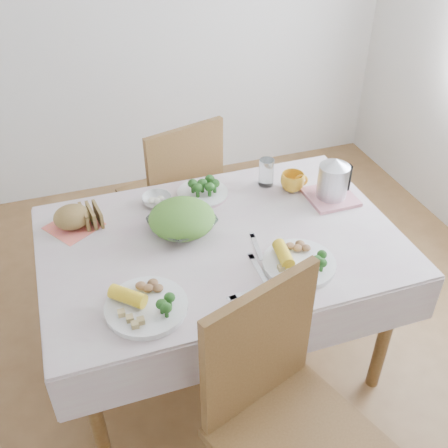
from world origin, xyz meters
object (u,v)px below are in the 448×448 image
object	(u,v)px
dining_table	(221,303)
dinner_plate_left	(146,307)
dinner_plate_right	(299,264)
yellow_mug	(292,182)
salad_bowl	(182,224)
chair_far	(170,201)
electric_kettle	(333,176)

from	to	relation	value
dining_table	dinner_plate_left	xyz separation A→B (m)	(-0.39, -0.30, 0.40)
dinner_plate_right	yellow_mug	bearing A→B (deg)	68.14
salad_bowl	yellow_mug	xyz separation A→B (m)	(0.58, 0.14, 0.01)
dinner_plate_left	salad_bowl	bearing A→B (deg)	59.16
chair_far	electric_kettle	world-z (taller)	electric_kettle
chair_far	dinner_plate_right	size ratio (longest dim) A/B	3.44
dining_table	dinner_plate_right	bearing A→B (deg)	-48.37
dinner_plate_right	electric_kettle	xyz separation A→B (m)	(0.35, 0.39, 0.11)
chair_far	electric_kettle	bearing A→B (deg)	118.48
dining_table	dinner_plate_right	size ratio (longest dim) A/B	4.79
dining_table	chair_far	xyz separation A→B (m)	(-0.05, 0.77, 0.09)
salad_bowl	yellow_mug	size ratio (longest dim) A/B	2.34
chair_far	dinner_plate_left	size ratio (longest dim) A/B	3.33
chair_far	dinner_plate_left	world-z (taller)	chair_far
chair_far	yellow_mug	bearing A→B (deg)	117.45
dinner_plate_right	dining_table	bearing A→B (deg)	131.63
dinner_plate_right	electric_kettle	world-z (taller)	electric_kettle
salad_bowl	dinner_plate_left	bearing A→B (deg)	-120.84
dinner_plate_left	electric_kettle	bearing A→B (deg)	23.80
dining_table	chair_far	distance (m)	0.78
salad_bowl	dinner_plate_left	world-z (taller)	salad_bowl
dinner_plate_left	dinner_plate_right	distance (m)	0.62
electric_kettle	chair_far	bearing A→B (deg)	155.24
dining_table	yellow_mug	size ratio (longest dim) A/B	12.20
yellow_mug	dining_table	bearing A→B (deg)	-150.69
chair_far	yellow_mug	xyz separation A→B (m)	(0.49, -0.53, 0.34)
dining_table	electric_kettle	bearing A→B (deg)	11.85
yellow_mug	chair_far	bearing A→B (deg)	133.09
dinner_plate_left	yellow_mug	distance (m)	1.00
chair_far	dinner_plate_right	xyz separation A→B (m)	(0.29, -1.04, 0.31)
dining_table	chair_far	size ratio (longest dim) A/B	1.39
dining_table	dinner_plate_right	world-z (taller)	dinner_plate_right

